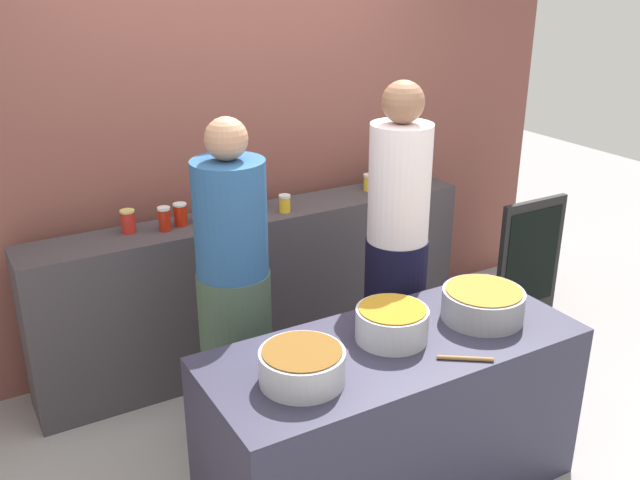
{
  "coord_description": "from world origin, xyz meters",
  "views": [
    {
      "loc": [
        -1.63,
        -2.47,
        2.36
      ],
      "look_at": [
        0.0,
        0.35,
        1.05
      ],
      "focal_mm": 39.89,
      "sensor_mm": 36.0,
      "label": 1
    }
  ],
  "objects": [
    {
      "name": "ground",
      "position": [
        0.0,
        0.0,
        0.0
      ],
      "size": [
        12.0,
        12.0,
        0.0
      ],
      "primitive_type": "plane",
      "color": "gray"
    },
    {
      "name": "storefront_wall",
      "position": [
        0.0,
        1.45,
        1.5
      ],
      "size": [
        4.8,
        0.12,
        3.0
      ],
      "primitive_type": "cube",
      "color": "brown",
      "rests_on": "ground"
    },
    {
      "name": "display_shelf",
      "position": [
        0.0,
        1.1,
        0.48
      ],
      "size": [
        2.7,
        0.36,
        0.96
      ],
      "primitive_type": "cube",
      "color": "#403A3F",
      "rests_on": "ground"
    },
    {
      "name": "prep_table",
      "position": [
        0.0,
        -0.3,
        0.4
      ],
      "size": [
        1.7,
        0.7,
        0.79
      ],
      "primitive_type": "cube",
      "color": "#2D2C40",
      "rests_on": "ground"
    },
    {
      "name": "preserve_jar_0",
      "position": [
        -0.73,
        1.16,
        1.02
      ],
      "size": [
        0.08,
        0.08,
        0.13
      ],
      "color": "red",
      "rests_on": "display_shelf"
    },
    {
      "name": "preserve_jar_1",
      "position": [
        -0.55,
        1.09,
        1.03
      ],
      "size": [
        0.07,
        0.07,
        0.13
      ],
      "color": "#AD200F",
      "rests_on": "display_shelf"
    },
    {
      "name": "preserve_jar_2",
      "position": [
        -0.45,
        1.12,
        1.02
      ],
      "size": [
        0.08,
        0.08,
        0.13
      ],
      "color": "red",
      "rests_on": "display_shelf"
    },
    {
      "name": "preserve_jar_3",
      "position": [
        -0.33,
        1.12,
        1.02
      ],
      "size": [
        0.08,
        0.08,
        0.12
      ],
      "color": "#A7290A",
      "rests_on": "display_shelf"
    },
    {
      "name": "preserve_jar_4",
      "position": [
        0.05,
        1.16,
        1.02
      ],
      "size": [
        0.08,
        0.08,
        0.11
      ],
      "color": "maroon",
      "rests_on": "display_shelf"
    },
    {
      "name": "preserve_jar_5",
      "position": [
        0.16,
        1.03,
        1.01
      ],
      "size": [
        0.07,
        0.07,
        0.1
      ],
      "color": "yellow",
      "rests_on": "display_shelf"
    },
    {
      "name": "preserve_jar_6",
      "position": [
        0.81,
        1.13,
        1.01
      ],
      "size": [
        0.08,
        0.08,
        0.11
      ],
      "color": "gold",
      "rests_on": "display_shelf"
    },
    {
      "name": "preserve_jar_7",
      "position": [
        0.95,
        1.12,
        1.01
      ],
      "size": [
        0.09,
        0.09,
        0.1
      ],
      "color": "#56234E",
      "rests_on": "display_shelf"
    },
    {
      "name": "preserve_jar_8",
      "position": [
        1.05,
        1.12,
        1.02
      ],
      "size": [
        0.09,
        0.09,
        0.12
      ],
      "color": "olive",
      "rests_on": "display_shelf"
    },
    {
      "name": "preserve_jar_9",
      "position": [
        1.21,
        1.09,
        1.03
      ],
      "size": [
        0.07,
        0.07,
        0.14
      ],
      "color": "#9B501E",
      "rests_on": "display_shelf"
    },
    {
      "name": "cooking_pot_left",
      "position": [
        -0.49,
        -0.36,
        0.86
      ],
      "size": [
        0.34,
        0.34,
        0.14
      ],
      "color": "#B7B7BC",
      "rests_on": "prep_table"
    },
    {
      "name": "cooking_pot_center",
      "position": [
        0.01,
        -0.26,
        0.87
      ],
      "size": [
        0.32,
        0.32,
        0.15
      ],
      "color": "#B7B7BC",
      "rests_on": "prep_table"
    },
    {
      "name": "cooking_pot_right",
      "position": [
        0.48,
        -0.31,
        0.86
      ],
      "size": [
        0.38,
        0.38,
        0.15
      ],
      "color": "gray",
      "rests_on": "prep_table"
    },
    {
      "name": "wooden_spoon",
      "position": [
        0.17,
        -0.56,
        0.8
      ],
      "size": [
        0.2,
        0.15,
        0.02
      ],
      "primitive_type": "cylinder",
      "rotation": [
        1.57,
        0.0,
        0.95
      ],
      "color": "#9E703D",
      "rests_on": "prep_table"
    },
    {
      "name": "cook_with_tongs",
      "position": [
        -0.42,
        0.47,
        0.76
      ],
      "size": [
        0.37,
        0.37,
        1.69
      ],
      "color": "#405543",
      "rests_on": "ground"
    },
    {
      "name": "cook_in_cap",
      "position": [
        0.42,
        0.28,
        0.83
      ],
      "size": [
        0.33,
        0.33,
        1.81
      ],
      "color": "black",
      "rests_on": "ground"
    },
    {
      "name": "chalkboard_sign",
      "position": [
        1.76,
        0.6,
        0.45
      ],
      "size": [
        0.53,
        0.05,
        0.89
      ],
      "color": "black",
      "rests_on": "ground"
    }
  ]
}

